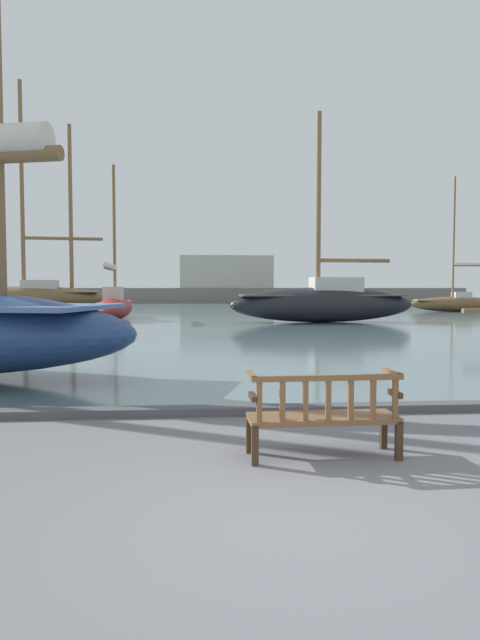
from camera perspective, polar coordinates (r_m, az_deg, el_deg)
The scene contains 9 objects.
ground_plane at distance 4.67m, azimuth 7.16°, elevation -19.74°, with size 160.00×160.00×0.00m, color slate.
harbor_water at distance 48.25m, azimuth -3.47°, elevation 1.19°, with size 100.00×80.00×0.08m, color slate.
quay_edge_kerb at distance 8.29m, azimuth 1.71°, elevation -8.98°, with size 40.00×0.30×0.12m, color #4C4C50.
park_bench at distance 6.23m, azimuth 8.35°, elevation -9.30°, with size 1.62×0.57×0.92m.
sailboat_outer_starboard at distance 28.56m, azimuth 8.32°, elevation 1.80°, with size 9.35×2.83×10.28m.
sailboat_far_starboard at distance 44.51m, azimuth -20.37°, elevation 2.60°, with size 11.53×4.55×16.57m.
sailboat_nearest_port at distance 43.39m, azimuth 20.72°, elevation 1.72°, with size 6.55×1.82×9.51m.
sailboat_distant_harbor at distance 31.13m, azimuth -12.43°, elevation 1.40°, with size 1.80×8.03×8.23m.
far_breakwater at distance 62.39m, azimuth -3.44°, elevation 3.00°, with size 58.39×2.40×5.25m.
Camera 1 is at (-0.88, -4.20, 1.83)m, focal length 32.00 mm.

